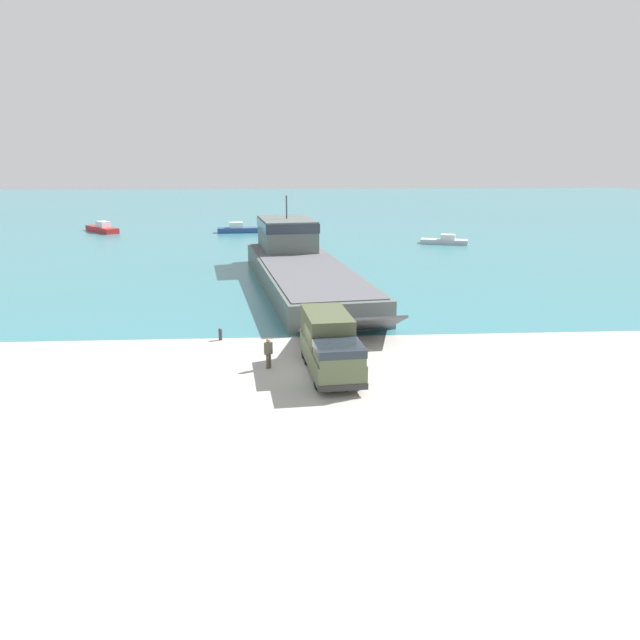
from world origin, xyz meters
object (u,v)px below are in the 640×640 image
moored_boat_a (102,228)px  mooring_bollard (220,334)px  military_truck (330,345)px  moored_boat_b (239,229)px  soldier_on_ramp (268,351)px  landing_craft (299,262)px  moored_boat_c (445,241)px

moored_boat_a → mooring_bollard: 64.39m
moored_boat_a → military_truck: bearing=-104.1°
moored_boat_a → moored_boat_b: moored_boat_a is taller
moored_boat_b → soldier_on_ramp: bearing=-0.2°
soldier_on_ramp → moored_boat_b: bearing=146.8°
landing_craft → moored_boat_c: landing_craft is taller
mooring_bollard → moored_boat_c: bearing=58.9°
landing_craft → moored_boat_a: size_ratio=4.70×
soldier_on_ramp → moored_boat_c: bearing=116.7°
moored_boat_c → military_truck: bearing=176.0°
landing_craft → soldier_on_ramp: (-2.48, -25.10, -0.80)m
military_truck → moored_boat_c: (19.52, 50.23, -1.18)m
soldier_on_ramp → moored_boat_b: size_ratio=0.26×
mooring_bollard → moored_boat_a: bearing=111.6°
military_truck → mooring_bollard: bearing=-140.6°
soldier_on_ramp → moored_boat_c: soldier_on_ramp is taller
moored_boat_a → moored_boat_b: (21.30, -1.97, -0.03)m
moored_boat_b → moored_boat_c: moored_boat_b is taller
moored_boat_a → moored_boat_c: moored_boat_a is taller
moored_boat_b → mooring_bollard: (2.43, -57.89, -0.10)m
landing_craft → military_truck: 26.01m
military_truck → moored_boat_b: size_ratio=1.10×
moored_boat_b → military_truck: bearing=2.8°
soldier_on_ramp → landing_craft: bearing=136.0°
soldier_on_ramp → moored_boat_b: soldier_on_ramp is taller
landing_craft → moored_boat_c: (20.48, 24.23, -1.40)m
military_truck → soldier_on_ramp: 3.61m
moored_boat_c → mooring_bollard: bearing=166.2°
military_truck → soldier_on_ramp: (-3.45, 0.90, -0.58)m
moored_boat_a → mooring_bollard: bearing=-107.0°
landing_craft → moored_boat_b: 39.51m
landing_craft → mooring_bollard: 20.14m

